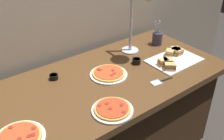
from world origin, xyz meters
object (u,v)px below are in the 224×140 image
(utensil_holder, at_px, (157,38))
(serving_spatula, at_px, (161,81))
(sauce_cup_near, at_px, (136,61))
(pizza_plate_center, at_px, (19,138))
(heat_lamp, at_px, (145,2))
(sauce_cup_far, at_px, (54,77))
(pizza_plate_raised_stand, at_px, (112,109))
(pizza_plate_front, at_px, (109,74))
(sandwich_platter, at_px, (173,58))

(utensil_holder, distance_m, serving_spatula, 0.58)
(sauce_cup_near, relative_size, serving_spatula, 0.37)
(pizza_plate_center, distance_m, sauce_cup_near, 1.01)
(heat_lamp, xyz_separation_m, sauce_cup_near, (-0.10, -0.05, -0.42))
(sauce_cup_near, distance_m, sauce_cup_far, 0.62)
(pizza_plate_raised_stand, bearing_deg, pizza_plate_front, 56.34)
(pizza_plate_raised_stand, bearing_deg, sauce_cup_near, 34.32)
(sandwich_platter, relative_size, serving_spatula, 2.28)
(serving_spatula, bearing_deg, pizza_plate_front, 130.14)
(pizza_plate_center, xyz_separation_m, serving_spatula, (0.95, -0.07, -0.01))
(pizza_plate_raised_stand, height_order, serving_spatula, pizza_plate_raised_stand)
(sauce_cup_far, distance_m, serving_spatula, 0.73)
(heat_lamp, xyz_separation_m, pizza_plate_center, (-1.08, -0.27, -0.43))
(pizza_plate_front, xyz_separation_m, pizza_plate_center, (-0.72, -0.21, -0.00))
(pizza_plate_raised_stand, relative_size, sauce_cup_near, 3.78)
(heat_lamp, bearing_deg, sandwich_platter, -51.25)
(sauce_cup_far, relative_size, serving_spatula, 0.35)
(sandwich_platter, bearing_deg, pizza_plate_raised_stand, -165.34)
(sauce_cup_near, height_order, sauce_cup_far, sauce_cup_near)
(pizza_plate_center, relative_size, sauce_cup_far, 4.37)
(pizza_plate_front, height_order, pizza_plate_raised_stand, same)
(sauce_cup_near, distance_m, serving_spatula, 0.29)
(pizza_plate_front, bearing_deg, sandwich_platter, -14.47)
(pizza_plate_front, height_order, sandwich_platter, sandwich_platter)
(pizza_plate_raised_stand, bearing_deg, pizza_plate_center, 167.80)
(pizza_plate_center, bearing_deg, pizza_plate_raised_stand, -12.20)
(sauce_cup_far, bearing_deg, sandwich_platter, -21.05)
(heat_lamp, relative_size, sauce_cup_near, 8.80)
(sauce_cup_near, bearing_deg, pizza_plate_front, -178.92)
(heat_lamp, relative_size, serving_spatula, 3.26)
(pizza_plate_front, xyz_separation_m, sauce_cup_near, (0.26, 0.01, 0.01))
(sauce_cup_far, relative_size, utensil_holder, 0.28)
(pizza_plate_front, bearing_deg, serving_spatula, -49.86)
(pizza_plate_raised_stand, distance_m, sauce_cup_far, 0.52)
(sauce_cup_near, bearing_deg, utensil_holder, 21.25)
(pizza_plate_center, xyz_separation_m, sandwich_platter, (1.23, 0.08, 0.01))
(pizza_plate_front, bearing_deg, utensil_holder, 13.09)
(heat_lamp, distance_m, sandwich_platter, 0.48)
(sandwich_platter, bearing_deg, pizza_plate_center, -176.26)
(utensil_holder, height_order, serving_spatula, utensil_holder)
(sandwich_platter, height_order, sauce_cup_far, sandwich_platter)
(pizza_plate_raised_stand, distance_m, sauce_cup_near, 0.58)
(sandwich_platter, height_order, serving_spatula, sandwich_platter)
(utensil_holder, relative_size, serving_spatula, 1.25)
(utensil_holder, bearing_deg, sauce_cup_far, 177.32)
(pizza_plate_raised_stand, xyz_separation_m, sandwich_platter, (0.73, 0.19, 0.01))
(pizza_plate_raised_stand, relative_size, utensil_holder, 1.12)
(heat_lamp, height_order, sauce_cup_near, heat_lamp)
(sauce_cup_near, relative_size, utensil_holder, 0.30)
(heat_lamp, xyz_separation_m, sandwich_platter, (0.15, -0.19, -0.42))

